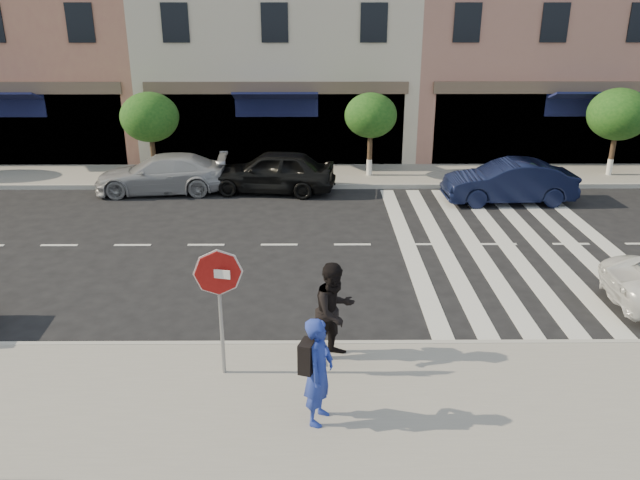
% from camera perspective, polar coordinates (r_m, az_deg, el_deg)
% --- Properties ---
extents(ground, '(120.00, 120.00, 0.00)m').
position_cam_1_polar(ground, '(13.40, -4.68, -6.66)').
color(ground, black).
rests_on(ground, ground).
extents(sidewalk_near, '(60.00, 4.50, 0.15)m').
position_cam_1_polar(sidewalk_near, '(10.19, -6.20, -16.05)').
color(sidewalk_near, gray).
rests_on(sidewalk_near, ground).
extents(sidewalk_far, '(60.00, 3.00, 0.15)m').
position_cam_1_polar(sidewalk_far, '(23.68, -2.83, 5.89)').
color(sidewalk_far, gray).
rests_on(sidewalk_far, ground).
extents(building_centre, '(11.00, 9.00, 11.00)m').
position_cam_1_polar(building_centre, '(28.90, -3.59, 19.47)').
color(building_centre, beige).
rests_on(building_centre, ground).
extents(street_tree_wb, '(2.10, 2.10, 3.06)m').
position_cam_1_polar(street_tree_wb, '(23.75, -15.31, 10.75)').
color(street_tree_wb, '#473323').
rests_on(street_tree_wb, sidewalk_far).
extents(street_tree_c, '(1.90, 1.90, 3.04)m').
position_cam_1_polar(street_tree_c, '(23.06, 4.66, 11.25)').
color(street_tree_c, '#473323').
rests_on(street_tree_c, sidewalk_far).
extents(street_tree_ea, '(2.20, 2.20, 3.19)m').
position_cam_1_polar(street_tree_ea, '(25.47, 25.63, 10.30)').
color(street_tree_ea, '#473323').
rests_on(street_tree_ea, sidewalk_far).
extents(stop_sign, '(0.80, 0.23, 2.31)m').
position_cam_1_polar(stop_sign, '(10.41, -9.24, -4.03)').
color(stop_sign, gray).
rests_on(stop_sign, sidewalk_near).
extents(photographer, '(0.60, 0.73, 1.74)m').
position_cam_1_polar(photographer, '(9.53, -0.10, -11.89)').
color(photographer, '#203396').
rests_on(photographer, sidewalk_near).
extents(walker, '(1.13, 1.10, 1.83)m').
position_cam_1_polar(walker, '(11.10, 1.32, -6.54)').
color(walker, black).
rests_on(walker, sidewalk_near).
extents(car_far_left, '(4.64, 2.14, 1.31)m').
position_cam_1_polar(car_far_left, '(22.31, -14.26, 5.88)').
color(car_far_left, '#A2A2A7').
rests_on(car_far_left, ground).
extents(car_far_mid, '(4.50, 2.24, 1.47)m').
position_cam_1_polar(car_far_mid, '(21.70, -4.39, 6.27)').
color(car_far_mid, black).
rests_on(car_far_mid, ground).
extents(car_far_right, '(4.27, 1.64, 1.39)m').
position_cam_1_polar(car_far_right, '(21.42, 16.88, 5.11)').
color(car_far_right, black).
rests_on(car_far_right, ground).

